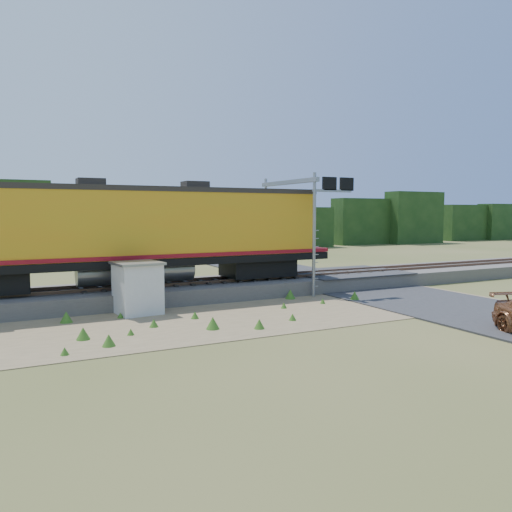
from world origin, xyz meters
TOP-DOWN VIEW (x-y plane):
  - ground at (0.00, 0.00)m, footprint 140.00×140.00m
  - ballast at (0.00, 6.00)m, footprint 70.00×5.00m
  - rails at (0.00, 6.00)m, footprint 70.00×1.54m
  - dirt_shoulder at (-2.00, 0.50)m, footprint 26.00×8.00m
  - road at (7.00, 0.74)m, footprint 7.00×66.00m
  - tree_line_north at (0.00, 38.00)m, footprint 130.00×3.00m
  - weed_clumps at (-3.50, 0.10)m, footprint 15.00×6.20m
  - locomotive at (-6.61, 6.00)m, footprint 21.44×3.27m
  - shed at (-6.99, 2.93)m, footprint 2.22×2.22m
  - signal_gantry at (3.02, 5.35)m, footprint 2.67×6.20m

SIDE VIEW (x-z plane):
  - ground at x=0.00m, z-range 0.00..0.00m
  - weed_clumps at x=-3.50m, z-range -0.28..0.28m
  - dirt_shoulder at x=-2.00m, z-range 0.00..0.03m
  - road at x=7.00m, z-range -0.34..0.52m
  - ballast at x=0.00m, z-range 0.00..0.80m
  - rails at x=0.00m, z-range 0.80..0.96m
  - shed at x=-6.99m, z-range 0.01..2.39m
  - tree_line_north at x=0.00m, z-range -0.18..6.32m
  - locomotive at x=-6.61m, z-range 0.92..6.46m
  - signal_gantry at x=3.02m, z-range 1.71..8.45m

